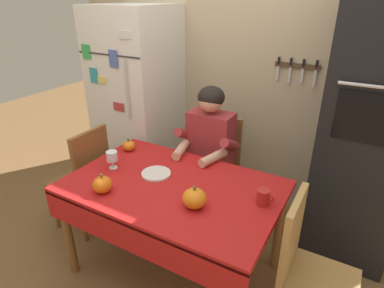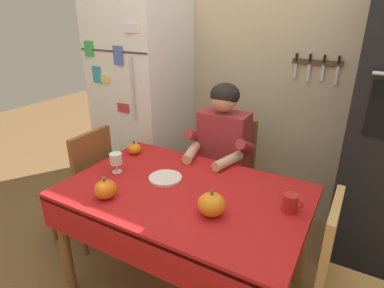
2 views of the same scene
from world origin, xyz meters
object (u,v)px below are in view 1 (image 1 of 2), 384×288
Objects in this scene: chair_right_side at (306,267)px; coffee_mug at (263,197)px; wall_oven at (369,126)px; chair_behind_person at (216,164)px; wine_glass at (112,157)px; pumpkin_medium at (129,146)px; pumpkin_large at (103,185)px; serving_tray at (156,174)px; refrigerator at (138,104)px; dining_table at (171,197)px; pumpkin_small at (194,198)px; chair_left_side at (86,176)px; seated_person at (207,149)px.

coffee_mug is (-0.32, 0.13, 0.28)m from chair_right_side.
wall_oven is 1.23m from chair_behind_person.
coffee_mug is at bearing 157.64° from chair_right_side.
wine_glass is (-0.45, -0.80, 0.32)m from chair_behind_person.
pumpkin_medium is at bearing 106.92° from wine_glass.
chair_behind_person is at bearing 74.79° from pumpkin_large.
serving_tray is at bearing 63.56° from pumpkin_large.
dining_table is at bearing -42.91° from refrigerator.
wine_glass is at bearing 171.06° from pumpkin_small.
pumpkin_small is at bearing 14.28° from pumpkin_large.
chair_behind_person reaches higher than wine_glass.
refrigerator is 1.72m from coffee_mug.
wall_oven is 2.26× the size of chair_left_side.
refrigerator reaches higher than chair_behind_person.
seated_person is 0.78m from pumpkin_small.
chair_right_side is at bearing -5.12° from serving_tray.
chair_behind_person is 0.29m from seated_person.
chair_right_side is at bearing -40.74° from chair_behind_person.
wine_glass is (-1.08, -0.11, 0.04)m from coffee_mug.
coffee_mug is at bearing 2.58° from serving_tray.
refrigerator is 14.09× the size of pumpkin_large.
serving_tray is (-1.22, -0.85, -0.30)m from wall_oven.
wall_oven reaches higher than seated_person.
wall_oven is 19.91× the size of coffee_mug.
coffee_mug is 1.18m from pumpkin_medium.
dining_table is at bearing 178.45° from chair_right_side.
coffee_mug is 0.75m from serving_tray.
pumpkin_large is 0.38m from serving_tray.
pumpkin_small is at bearing -26.15° from dining_table.
pumpkin_medium is at bearing 113.97° from pumpkin_large.
pumpkin_medium is (-0.09, 0.28, -0.05)m from wine_glass.
seated_person is 12.15× the size of pumpkin_medium.
seated_person is at bearing -90.00° from chair_behind_person.
chair_left_side is 1.20m from pumpkin_small.
pumpkin_large is (0.61, -1.15, -0.11)m from refrigerator.
pumpkin_small is at bearing -40.03° from refrigerator.
wine_glass is (-1.54, -0.93, -0.22)m from wall_oven.
coffee_mug reaches higher than dining_table.
chair_behind_person is 1.25m from chair_right_side.
wall_oven is at bearing 52.29° from pumpkin_small.
chair_left_side is 0.77m from serving_tray.
pumpkin_large is (-0.29, -0.87, 0.06)m from seated_person.
wall_oven reaches higher than pumpkin_medium.
serving_tray is (0.41, -0.21, -0.03)m from pumpkin_medium.
refrigerator is at bearing 162.80° from seated_person.
chair_right_side is (0.90, -0.02, -0.14)m from dining_table.
chair_right_side is (1.85, -0.91, -0.39)m from refrigerator.
wall_oven is at bearing 60.39° from coffee_mug.
pumpkin_medium reaches higher than coffee_mug.
chair_left_side reaches higher than pumpkin_small.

